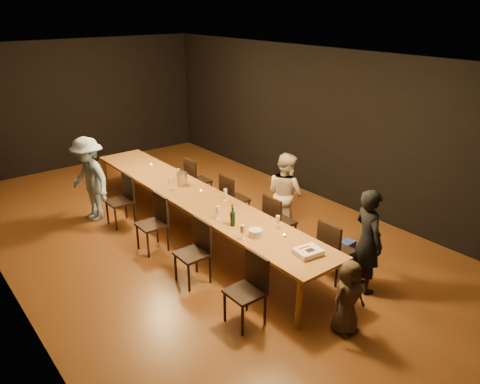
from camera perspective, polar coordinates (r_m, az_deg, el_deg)
ground at (r=8.25m, az=-5.28°, el=-5.20°), size 10.00×10.00×0.00m
room_shell at (r=7.53m, az=-5.84°, el=8.97°), size 6.04×10.04×3.02m
table at (r=7.96m, az=-5.45°, el=-0.71°), size 0.90×6.00×0.75m
chair_right_0 at (r=6.94m, az=11.69°, el=-6.89°), size 0.42×0.42×0.93m
chair_right_1 at (r=7.67m, az=4.90°, el=-3.56°), size 0.42×0.42×0.93m
chair_right_2 at (r=8.50m, az=-0.59°, el=-0.80°), size 0.42×0.42×0.93m
chair_right_3 at (r=9.41m, az=-5.06°, el=1.45°), size 0.42×0.42×0.93m
chair_left_0 at (r=5.91m, az=0.60°, el=-12.03°), size 0.42×0.42×0.93m
chair_left_1 at (r=6.74m, az=-5.85°, el=-7.45°), size 0.42×0.42×0.93m
chair_left_2 at (r=7.67m, az=-10.72°, el=-3.86°), size 0.42×0.42×0.93m
chair_left_3 at (r=8.67m, az=-14.47°, el=-1.06°), size 0.42×0.42×0.93m
woman_birthday at (r=6.66m, az=15.32°, el=-5.77°), size 0.52×0.64×1.51m
woman_tan at (r=8.08m, az=5.54°, el=-0.17°), size 0.56×0.71×1.45m
man_blue at (r=8.93m, az=-17.87°, el=1.49°), size 0.75×1.10×1.58m
child at (r=5.91m, az=13.04°, el=-12.41°), size 0.50×0.34×0.97m
gift_bag_red at (r=7.59m, az=14.99°, el=-7.46°), size 0.24×0.18×0.25m
gift_bag_blue at (r=7.59m, az=12.84°, el=-6.98°), size 0.26×0.18×0.32m
birthday_cake at (r=6.15m, az=8.31°, el=-7.24°), size 0.37×0.31×0.08m
plate_stack at (r=6.53m, az=1.89°, el=-5.02°), size 0.24×0.24×0.11m
champagne_bottle at (r=6.78m, az=-0.90°, el=-2.86°), size 0.10×0.10×0.33m
ice_bucket at (r=8.40m, az=-7.13°, el=1.65°), size 0.24×0.24×0.22m
wineglass_0 at (r=6.44m, az=0.31°, el=-4.89°), size 0.06×0.06×0.21m
wineglass_1 at (r=6.73m, az=4.63°, el=-3.71°), size 0.06×0.06×0.21m
wineglass_2 at (r=7.02m, az=-2.73°, el=-2.54°), size 0.06×0.06×0.21m
wineglass_3 at (r=7.65m, az=-1.79°, el=-0.36°), size 0.06×0.06×0.21m
wineglass_4 at (r=8.24m, az=-8.49°, el=1.09°), size 0.06×0.06×0.21m
wineglass_5 at (r=8.63m, az=-7.54°, el=2.15°), size 0.06×0.06×0.21m
tealight_near at (r=6.56m, az=5.40°, el=-5.32°), size 0.05×0.05×0.03m
tealight_mid at (r=8.05m, az=-4.79°, el=0.08°), size 0.05×0.05×0.03m
tealight_far at (r=9.50m, az=-10.79°, el=3.27°), size 0.05×0.05×0.03m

